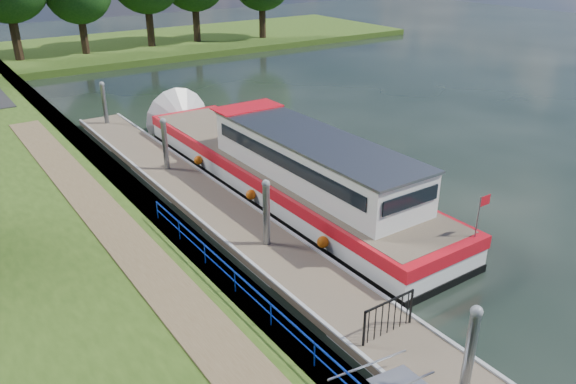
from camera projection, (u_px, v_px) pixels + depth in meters
bank_edge at (136, 199)px, 24.19m from camera, size 1.10×90.00×0.78m
far_bank at (141, 46)px, 59.49m from camera, size 60.00×18.00×0.60m
footpath at (159, 278)px, 17.81m from camera, size 1.60×40.00×0.05m
blue_fence at (292, 328)px, 14.71m from camera, size 0.04×18.04×0.72m
pontoon at (210, 205)px, 24.09m from camera, size 2.50×30.00×0.56m
mooring_piles at (209, 182)px, 23.64m from camera, size 0.30×27.30×3.55m
gate_panel at (389, 312)px, 15.60m from camera, size 1.85×0.05×1.15m
barge at (274, 165)px, 25.94m from camera, size 4.36×21.15×4.78m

